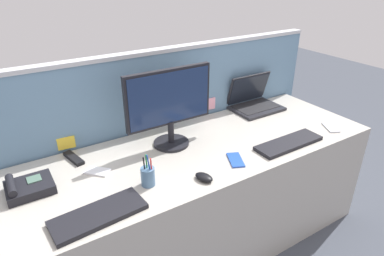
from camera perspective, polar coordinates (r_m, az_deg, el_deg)
ground_plane at (r=2.39m, az=0.67°, el=-18.76°), size 10.00×10.00×0.00m
desk at (r=2.15m, az=0.72°, el=-12.01°), size 2.24×0.75×0.72m
cubicle_divider at (r=2.31m, az=-4.84°, el=-1.54°), size 2.41×0.08×1.22m
desktop_monitor at (r=1.90m, az=-3.87°, el=4.27°), size 0.53×0.21×0.46m
laptop at (r=2.53m, az=10.32°, el=4.67°), size 0.36×0.27×0.25m
desk_phone at (r=1.78m, az=-26.13°, el=-8.99°), size 0.21×0.18×0.08m
keyboard_main at (r=1.53m, az=-15.59°, el=-14.01°), size 0.41×0.19×0.02m
keyboard_spare at (r=2.08m, az=16.14°, el=-2.48°), size 0.44×0.14×0.02m
computer_mouse_right_hand at (r=1.69m, az=2.05°, el=-8.37°), size 0.09×0.11×0.03m
pen_cup at (r=1.65m, az=-7.51°, el=-8.11°), size 0.07×0.07×0.17m
cell_phone_white_slab at (r=1.82m, az=-15.83°, el=-7.10°), size 0.14×0.14×0.01m
cell_phone_blue_case at (r=1.86m, az=7.42°, el=-5.40°), size 0.12×0.16×0.01m
cell_phone_silver_slab at (r=2.38m, az=22.51°, el=0.09°), size 0.12×0.15×0.01m
tv_remote at (r=1.96m, az=-19.49°, el=-4.85°), size 0.08×0.18×0.02m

